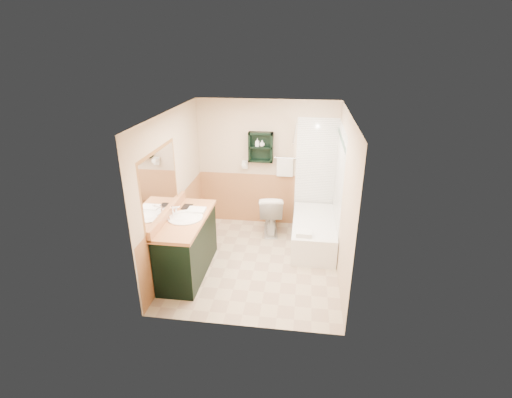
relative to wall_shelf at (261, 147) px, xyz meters
The scene contains 25 objects.
floor 2.09m from the wall_shelf, 85.93° to the right, with size 3.00×3.00×0.00m, color #BFAC8B.
back_wall 0.38m from the wall_shelf, 48.99° to the left, with size 2.60×0.04×2.40m, color beige.
left_wall 1.89m from the wall_shelf, 130.97° to the right, with size 0.04×3.00×2.40m, color beige.
right_wall 2.03m from the wall_shelf, 44.70° to the right, with size 0.04×3.00×2.40m, color beige.
ceiling 1.66m from the wall_shelf, 85.93° to the right, with size 2.60×3.00×0.04m, color white.
wainscot_left 2.12m from the wall_shelf, 130.14° to the right, with size 2.98×2.98×1.00m, color tan, non-canonical shape.
wainscot_back 1.06m from the wall_shelf, 38.66° to the left, with size 2.58×2.58×1.00m, color tan, non-canonical shape.
mirror_frame 2.28m from the wall_shelf, 120.90° to the right, with size 1.30×1.30×1.00m, color brown, non-canonical shape.
mirror_glass 2.28m from the wall_shelf, 120.79° to the right, with size 1.20×1.20×0.90m, color white, non-canonical shape.
tile_right 1.61m from the wall_shelf, 25.39° to the right, with size 1.50×1.50×2.10m, color white, non-canonical shape.
tile_back 1.23m from the wall_shelf, ahead, with size 0.95×0.95×2.10m, color white, non-canonical shape.
tile_accent 1.56m from the wall_shelf, 25.55° to the right, with size 1.50×1.50×0.10m, color #124130, non-canonical shape.
wall_shelf is the anchor object (origin of this frame).
hair_dryer 0.46m from the wall_shelf, behind, with size 0.10×0.24×0.18m, color silver, non-canonical shape.
towel_bar 0.49m from the wall_shelf, ahead, with size 0.40×0.06×0.40m, color white, non-canonical shape.
curtain_rod 1.01m from the wall_shelf, 46.11° to the right, with size 0.03×0.03×1.60m, color silver.
shower_curtain 0.89m from the wall_shelf, 37.30° to the right, with size 1.05×1.05×1.70m, color beige, non-canonical shape.
vanity 2.29m from the wall_shelf, 116.29° to the right, with size 0.59×1.46×0.92m, color black.
bathtub 1.81m from the wall_shelf, 35.00° to the right, with size 0.72×1.50×0.48m, color white.
toilet 1.23m from the wall_shelf, 54.14° to the right, with size 0.43×0.77×0.76m, color white.
counter_towel 1.86m from the wall_shelf, 116.95° to the right, with size 0.27×0.21×0.04m, color white.
vanity_book 1.86m from the wall_shelf, 126.44° to the right, with size 0.15×0.02×0.20m, color black.
tub_towel 1.86m from the wall_shelf, 56.44° to the right, with size 0.25×0.21×0.07m, color white.
soap_bottle_a 0.08m from the wall_shelf, behind, with size 0.07×0.15×0.07m, color white.
soap_bottle_b 0.07m from the wall_shelf, 11.27° to the right, with size 0.09×0.12×0.09m, color white.
Camera 1 is at (0.70, -5.14, 3.30)m, focal length 26.00 mm.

